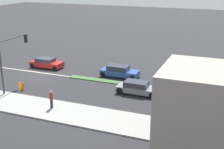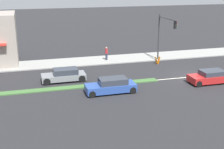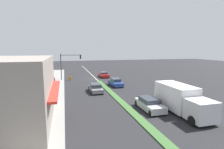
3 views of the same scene
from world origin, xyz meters
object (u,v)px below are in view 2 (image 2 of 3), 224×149
at_px(warning_aframe_sign, 158,60).
at_px(suv_grey, 64,75).
at_px(traffic_signal_main, 164,31).
at_px(coupe_blue, 111,86).
at_px(hatchback_red, 210,77).
at_px(pedestrian, 106,53).

relative_size(warning_aframe_sign, suv_grey, 0.19).
distance_m(traffic_signal_main, suv_grey, 13.46).
relative_size(suv_grey, coupe_blue, 0.96).
height_order(traffic_signal_main, coupe_blue, traffic_signal_main).
height_order(warning_aframe_sign, coupe_blue, coupe_blue).
xyz_separation_m(traffic_signal_main, warning_aframe_sign, (-0.34, 0.82, -3.47)).
distance_m(warning_aframe_sign, coupe_blue, 11.30).
height_order(traffic_signal_main, hatchback_red, traffic_signal_main).
height_order(coupe_blue, hatchback_red, coupe_blue).
bearing_deg(hatchback_red, pedestrian, 35.06).
bearing_deg(coupe_blue, pedestrian, -12.56).
xyz_separation_m(traffic_signal_main, pedestrian, (2.61, 6.38, -2.91)).
distance_m(traffic_signal_main, coupe_blue, 12.55).
xyz_separation_m(suv_grey, coupe_blue, (-4.40, -3.64, 0.02)).
height_order(pedestrian, hatchback_red, pedestrian).
bearing_deg(warning_aframe_sign, coupe_blue, 134.95).
bearing_deg(coupe_blue, suv_grey, 39.60).
xyz_separation_m(pedestrian, coupe_blue, (-10.93, 2.44, -0.34)).
bearing_deg(hatchback_red, traffic_signal_main, 8.85).
bearing_deg(suv_grey, hatchback_red, -107.75).
xyz_separation_m(suv_grey, hatchback_red, (-4.40, -13.75, -0.01)).
height_order(traffic_signal_main, warning_aframe_sign, traffic_signal_main).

